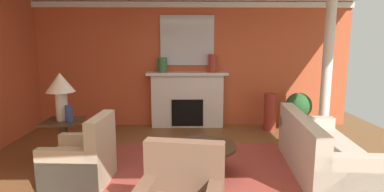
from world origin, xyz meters
name	(u,v)px	position (x,y,z in m)	size (l,w,h in m)	color
ground_plane	(187,175)	(0.00, 0.00, 0.00)	(8.75, 8.75, 0.00)	brown
wall_fireplace	(187,65)	(0.00, 2.88, 1.40)	(7.33, 0.12, 2.79)	#C65633
crown_moulding	(187,5)	(0.00, 2.80, 2.71)	(7.33, 0.08, 0.12)	white
area_rug	(201,175)	(0.20, 0.01, 0.01)	(3.54, 2.69, 0.01)	#993D33
fireplace	(187,101)	(0.00, 2.67, 0.59)	(1.80, 0.35, 1.25)	white
mantel_mirror	(187,40)	(0.00, 2.79, 1.94)	(1.19, 0.04, 1.10)	silver
sofa	(320,153)	(1.96, 0.07, 0.30)	(1.10, 2.18, 0.85)	beige
armchair_near_window	(82,162)	(-1.43, -0.23, 0.31)	(0.85, 0.85, 0.95)	#C1B293
coffee_table	(201,153)	(0.20, 0.01, 0.34)	(1.00, 1.00, 0.45)	#3D2D1E
side_table	(64,139)	(-1.96, 0.52, 0.40)	(0.56, 0.56, 0.70)	#3D2D1E
table_lamp	(60,87)	(-1.96, 0.52, 1.22)	(0.44, 0.44, 0.75)	beige
vase_mantel_right	(212,63)	(0.55, 2.62, 1.44)	(0.18, 0.18, 0.40)	#9E3328
vase_mantel_left	(162,65)	(-0.55, 2.62, 1.41)	(0.20, 0.20, 0.33)	#33703D
vase_on_side_table	(69,114)	(-1.81, 0.40, 0.83)	(0.11, 0.11, 0.26)	navy
vase_tall_corner	(270,112)	(1.80, 2.37, 0.41)	(0.27, 0.27, 0.81)	#9E3328
book_red_cover	(190,144)	(0.03, 0.04, 0.47)	(0.20, 0.17, 0.03)	navy
potted_plant	(298,108)	(2.40, 2.32, 0.49)	(0.56, 0.56, 0.83)	#A8754C
column_white	(327,68)	(2.79, 1.92, 1.40)	(0.20, 0.20, 2.79)	white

